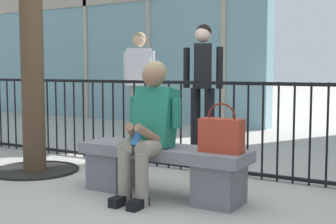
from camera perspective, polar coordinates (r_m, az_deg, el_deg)
name	(u,v)px	position (r m, az deg, el deg)	size (l,w,h in m)	color
ground_plane	(162,196)	(4.24, -0.71, -10.26)	(60.00, 60.00, 0.00)	#B2ADA3
stone_bench	(162,166)	(4.17, -0.71, -6.67)	(1.60, 0.44, 0.45)	slate
seated_person_with_phone	(149,125)	(4.03, -2.32, -1.63)	(0.52, 0.66, 1.21)	gray
handbag_on_bench	(221,134)	(3.84, 6.60, -2.77)	(0.36, 0.15, 0.41)	#B23823
bystander_at_railing	(139,79)	(7.07, -3.60, 4.12)	(0.55, 0.40, 1.71)	gray
bystander_further_back	(203,80)	(5.92, 4.30, 3.92)	(0.55, 0.44, 1.71)	black
plaza_railing	(213,127)	(5.05, 5.56, -1.86)	(8.84, 0.04, 1.01)	black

